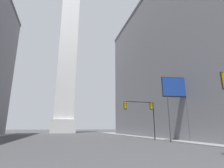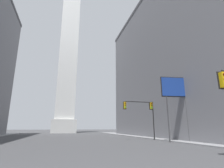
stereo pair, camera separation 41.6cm
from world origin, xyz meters
TOP-DOWN VIEW (x-y plane):
  - sidewalk_right at (16.71, 24.95)m, footprint 5.00×83.17m
  - building_right at (25.50, 27.93)m, footprint 18.57×51.32m
  - obelisk at (0.00, 69.31)m, footprint 9.15×9.15m
  - traffic_light_mid_right at (12.39, 24.78)m, footprint 5.65×0.52m
  - billboard_sign at (14.94, 19.04)m, footprint 4.41×0.87m

SIDE VIEW (x-z plane):
  - sidewalk_right at x=16.71m, z-range 0.00..0.15m
  - traffic_light_mid_right at x=12.39m, z-range 1.70..8.09m
  - billboard_sign at x=14.94m, z-range 2.78..12.16m
  - building_right at x=25.50m, z-range 0.01..33.63m
  - obelisk at x=0.00m, z-range -1.27..73.58m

